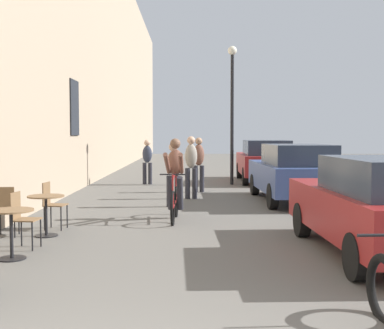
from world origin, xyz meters
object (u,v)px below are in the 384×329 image
parked_car_second (294,172)px  cafe_chair_far_toward_wall (6,208)px  pedestrian_mid (191,164)px  pedestrian_furthest (147,159)px  street_lamp (232,97)px  parked_car_third (265,160)px  cafe_chair_mid_toward_wall (22,216)px  cafe_chair_far_toward_street (52,202)px  pedestrian_near (173,171)px  cafe_table_mid (11,223)px  cyclist_on_bicycle (175,181)px  cafe_table_far (46,207)px  parked_car_nearest (380,205)px  pedestrian_far (199,161)px

parked_car_second → cafe_chair_far_toward_wall: bearing=-142.4°
pedestrian_mid → pedestrian_furthest: 4.42m
street_lamp → parked_car_third: street_lamp is taller
cafe_chair_mid_toward_wall → cafe_chair_far_toward_street: (0.03, 1.65, 0.00)m
pedestrian_near → cafe_table_mid: bearing=-112.2°
cyclist_on_bicycle → pedestrian_near: cyclist_on_bicycle is taller
cafe_table_mid → parked_car_second: parked_car_second is taller
pedestrian_furthest → parked_car_third: pedestrian_furthest is taller
cyclist_on_bicycle → pedestrian_mid: bearing=84.1°
cafe_table_mid → parked_car_third: parked_car_third is taller
pedestrian_mid → cafe_table_far: bearing=-116.4°
cafe_chair_far_toward_wall → cyclist_on_bicycle: bearing=32.0°
cafe_table_mid → pedestrian_mid: pedestrian_mid is taller
pedestrian_furthest → parked_car_nearest: pedestrian_furthest is taller
cafe_chair_mid_toward_wall → pedestrian_furthest: 10.40m
cafe_table_far → pedestrian_mid: bearing=63.6°
pedestrian_near → pedestrian_far: bearing=77.7°
pedestrian_near → pedestrian_far: (0.70, 3.19, 0.06)m
cafe_chair_far_toward_wall → pedestrian_furthest: 9.59m
pedestrian_mid → pedestrian_furthest: size_ratio=1.09×
street_lamp → parked_car_nearest: bearing=-83.3°
cafe_chair_mid_toward_wall → cafe_table_far: cafe_chair_mid_toward_wall is taller
pedestrian_far → parked_car_third: size_ratio=0.38×
cafe_table_mid → street_lamp: size_ratio=0.15×
cafe_table_mid → cafe_chair_far_toward_wall: cafe_chair_far_toward_wall is taller
pedestrian_far → parked_car_third: 4.26m
cafe_table_far → pedestrian_far: bearing=67.4°
pedestrian_furthest → parked_car_second: size_ratio=0.37×
pedestrian_far → pedestrian_furthest: 3.10m
cafe_chair_far_toward_wall → pedestrian_mid: 6.24m
cafe_chair_mid_toward_wall → cafe_table_mid: bearing=-83.8°
cafe_table_mid → cafe_table_far: size_ratio=1.00×
pedestrian_mid → cafe_chair_far_toward_wall: bearing=-121.7°
cafe_table_mid → cafe_chair_mid_toward_wall: size_ratio=0.81×
cafe_table_mid → parked_car_nearest: size_ratio=0.17×
parked_car_third → parked_car_nearest: bearing=-90.3°
cafe_table_far → parked_car_third: (5.39, 10.23, 0.30)m
pedestrian_near → street_lamp: bearing=71.0°
cafe_table_far → pedestrian_mid: size_ratio=0.41×
cafe_table_mid → cafe_chair_far_toward_wall: 1.72m
parked_car_second → pedestrian_furthest: bearing=131.7°
parked_car_nearest → pedestrian_far: bearing=106.6°
cafe_chair_mid_toward_wall → pedestrian_mid: size_ratio=0.51×
pedestrian_near → pedestrian_furthest: (-1.10, 5.71, 0.00)m
cafe_chair_mid_toward_wall → pedestrian_far: bearing=69.3°
cafe_table_far → pedestrian_furthest: 9.42m
parked_car_second → parked_car_third: parked_car_third is taller
pedestrian_furthest → pedestrian_near: bearing=-79.1°
cafe_chair_far_toward_street → cafe_table_mid: bearing=-89.0°
parked_car_nearest → cafe_chair_far_toward_street: bearing=157.8°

